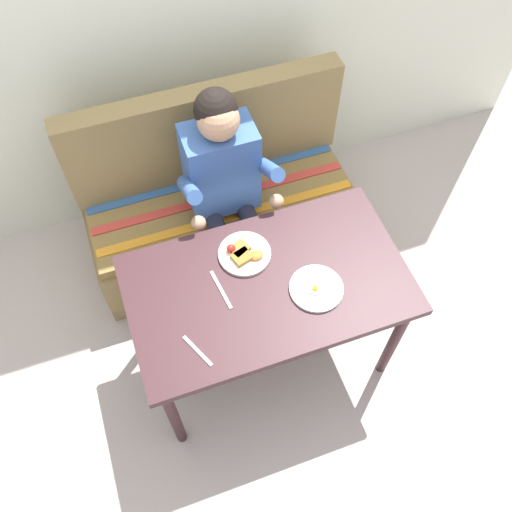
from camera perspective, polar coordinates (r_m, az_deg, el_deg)
name	(u,v)px	position (r m, az deg, el deg)	size (l,w,h in m)	color
ground_plane	(265,351)	(2.99, 0.97, -9.80)	(8.00, 8.00, 0.00)	#BAADA5
table	(267,292)	(2.41, 1.19, -3.76)	(1.20, 0.70, 0.73)	#341C20
couch	(219,207)	(3.08, -3.82, 5.12)	(1.44, 0.56, 1.00)	olive
person	(226,181)	(2.66, -3.18, 7.78)	(0.45, 0.61, 1.21)	#3A5FA3
plate_breakfast	(244,253)	(2.40, -1.27, 0.26)	(0.23, 0.23, 0.05)	white
plate_eggs	(316,288)	(2.33, 6.25, -3.34)	(0.23, 0.23, 0.04)	white
fork	(198,351)	(2.21, -6.06, -9.74)	(0.01, 0.17, 0.01)	silver
knife	(221,290)	(2.32, -3.64, -3.49)	(0.01, 0.20, 0.01)	silver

